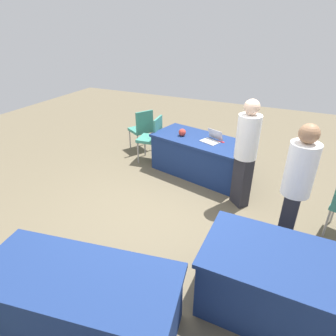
{
  "coord_description": "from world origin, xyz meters",
  "views": [
    {
      "loc": [
        -1.4,
        3.04,
        2.71
      ],
      "look_at": [
        0.04,
        -0.08,
        0.9
      ],
      "focal_mm": 30.18,
      "sensor_mm": 36.0,
      "label": 1
    }
  ],
  "objects": [
    {
      "name": "chair_by_pillar",
      "position": [
        1.19,
        -1.81,
        0.57
      ],
      "size": [
        0.49,
        0.49,
        0.97
      ],
      "rotation": [
        0.0,
        0.0,
        4.82
      ],
      "color": "#9E9993",
      "rests_on": "ground"
    },
    {
      "name": "table_foreground",
      "position": [
        0.1,
        -1.7,
        0.37
      ],
      "size": [
        2.0,
        1.25,
        0.73
      ],
      "rotation": [
        0.0,
        0.0,
        -0.23
      ],
      "color": "navy",
      "rests_on": "ground"
    },
    {
      "name": "chair_tucked_right",
      "position": [
        1.67,
        -2.2,
        0.55
      ],
      "size": [
        0.6,
        0.6,
        0.96
      ],
      "rotation": [
        0.0,
        0.0,
        4.18
      ],
      "color": "#9E9993",
      "rests_on": "ground"
    },
    {
      "name": "scissors_red",
      "position": [
        -0.25,
        -1.69,
        0.74
      ],
      "size": [
        0.18,
        0.04,
        0.01
      ],
      "primitive_type": "cube",
      "rotation": [
        0.0,
        0.0,
        0.0
      ],
      "color": "red",
      "rests_on": "table_foreground"
    },
    {
      "name": "yarn_ball",
      "position": [
        0.48,
        -1.69,
        0.8
      ],
      "size": [
        0.14,
        0.14,
        0.14
      ],
      "primitive_type": "sphere",
      "color": "#B2382D",
      "rests_on": "table_foreground"
    },
    {
      "name": "person_attendee_browsing",
      "position": [
        -1.58,
        -0.24,
        0.96
      ],
      "size": [
        0.37,
        0.37,
        1.72
      ],
      "rotation": [
        0.0,
        0.0,
        1.46
      ],
      "color": "#26262D",
      "rests_on": "ground"
    },
    {
      "name": "person_presenter",
      "position": [
        -0.84,
        -0.99,
        0.97
      ],
      "size": [
        0.48,
        0.48,
        1.74
      ],
      "rotation": [
        0.0,
        0.0,
        2.4
      ],
      "color": "#26262D",
      "rests_on": "ground"
    },
    {
      "name": "laptop_silver",
      "position": [
        -0.11,
        -1.65,
        0.77
      ],
      "size": [
        0.4,
        0.39,
        0.21
      ],
      "rotation": [
        0.0,
        0.0,
        -0.39
      ],
      "color": "silver",
      "rests_on": "table_foreground"
    },
    {
      "name": "table_back_left",
      "position": [
        0.07,
        1.8,
        0.37
      ],
      "size": [
        1.95,
        1.09,
        0.73
      ],
      "rotation": [
        0.0,
        0.0,
        0.17
      ],
      "color": "navy",
      "rests_on": "ground"
    },
    {
      "name": "table_mid_right",
      "position": [
        -1.61,
        0.81,
        0.37
      ],
      "size": [
        1.58,
        0.92,
        0.73
      ],
      "rotation": [
        0.0,
        0.0,
        -0.01
      ],
      "color": "navy",
      "rests_on": "ground"
    },
    {
      "name": "ground_plane",
      "position": [
        0.0,
        0.0,
        0.0
      ],
      "size": [
        14.4,
        14.4,
        0.0
      ],
      "primitive_type": "plane",
      "color": "brown"
    }
  ]
}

